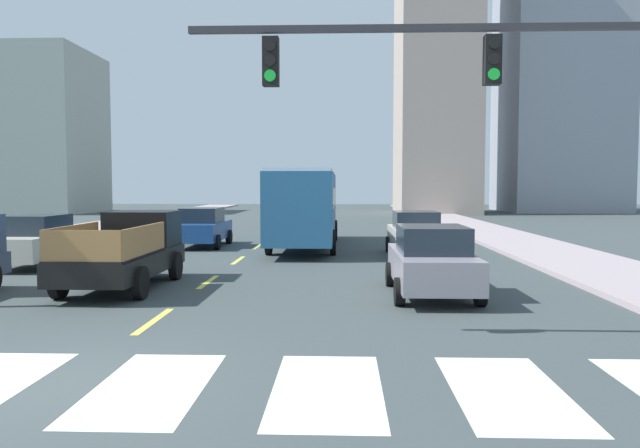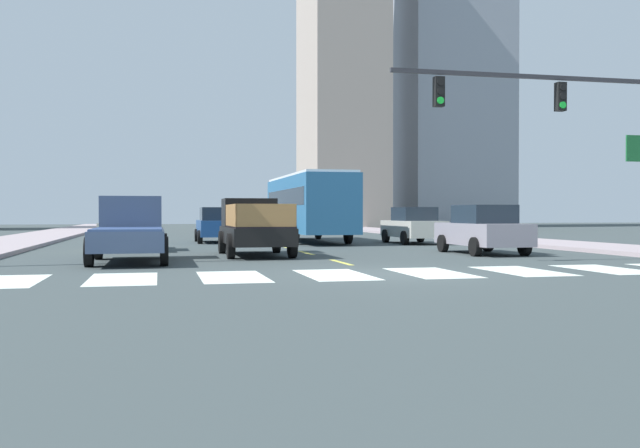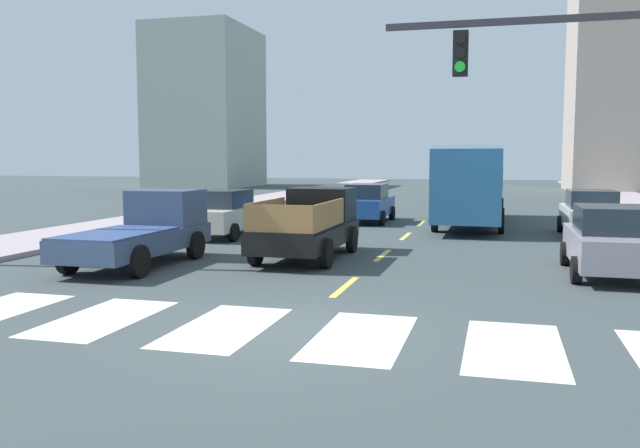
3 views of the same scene
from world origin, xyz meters
name	(u,v)px [view 2 (image 2 of 3)]	position (x,y,z in m)	size (l,w,h in m)	color
ground_plane	(384,274)	(0.00, 0.00, 0.00)	(160.00, 160.00, 0.00)	#3A4445
sidewalk_right	(494,239)	(11.91, 18.00, 0.07)	(3.80, 110.00, 0.15)	#A29297
sidewalk_left	(5,244)	(-11.91, 18.00, 0.07)	(3.80, 110.00, 0.15)	#A29297
crosswalk_stripe_0	(5,281)	(-8.33, 0.00, 0.00)	(1.46, 3.09, 0.01)	silver
crosswalk_stripe_1	(123,279)	(-5.95, 0.00, 0.00)	(1.46, 3.09, 0.01)	silver
crosswalk_stripe_2	(232,277)	(-3.57, 0.00, 0.00)	(1.46, 3.09, 0.01)	silver
crosswalk_stripe_3	(335,275)	(-1.19, 0.00, 0.00)	(1.46, 3.09, 0.01)	silver
crosswalk_stripe_4	(431,273)	(1.19, 0.00, 0.00)	(1.46, 3.09, 0.01)	silver
crosswalk_stripe_5	(522,271)	(3.57, 0.00, 0.00)	(1.46, 3.09, 0.01)	silver
crosswalk_stripe_6	(606,269)	(5.95, 0.00, 0.00)	(1.46, 3.09, 0.01)	silver
lane_dash_0	(341,262)	(0.00, 4.00, 0.00)	(0.16, 2.40, 0.01)	#D8CF4E
lane_dash_1	(306,253)	(0.00, 9.00, 0.00)	(0.16, 2.40, 0.01)	#D8CF4E
lane_dash_2	(282,247)	(0.00, 14.00, 0.00)	(0.16, 2.40, 0.01)	#D8CF4E
lane_dash_3	(265,242)	(0.00, 19.00, 0.00)	(0.16, 2.40, 0.01)	#D8CF4E
lane_dash_4	(252,238)	(0.00, 24.00, 0.00)	(0.16, 2.40, 0.01)	#D8CF4E
lane_dash_5	(242,236)	(0.00, 29.00, 0.00)	(0.16, 2.40, 0.01)	#D8CF4E
lane_dash_6	(234,233)	(0.00, 34.00, 0.00)	(0.16, 2.40, 0.01)	#D8CF4E
lane_dash_7	(227,232)	(0.00, 39.00, 0.00)	(0.16, 2.40, 0.01)	#D8CF4E
pickup_stakebed	(254,228)	(-2.00, 8.27, 0.94)	(2.18, 5.20, 1.96)	black
pickup_dark	(130,230)	(-6.02, 5.85, 0.92)	(2.18, 5.20, 1.96)	#374766
city_bus	(309,203)	(2.15, 18.73, 1.95)	(2.72, 10.80, 3.32)	#27608E
sedan_far	(413,225)	(6.54, 15.59, 0.86)	(2.02, 4.40, 1.72)	beige
sedan_near_right	(217,225)	(-2.40, 18.92, 0.86)	(2.02, 4.40, 1.72)	navy
sedan_mid	(482,229)	(5.95, 7.07, 0.86)	(2.02, 4.40, 1.72)	gray
sedan_near_left	(126,228)	(-6.41, 12.17, 0.86)	(2.02, 4.40, 1.72)	beige
traffic_signal_gantry	(596,119)	(7.50, 2.77, 4.22)	(9.62, 0.27, 6.00)	#2D2D33
tower_tall_centre	(342,61)	(12.72, 52.49, 16.67)	(7.31, 10.18, 33.34)	#A4958A
block_mid_left	(448,63)	(25.90, 56.87, 17.98)	(11.15, 11.26, 35.95)	#8C939E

